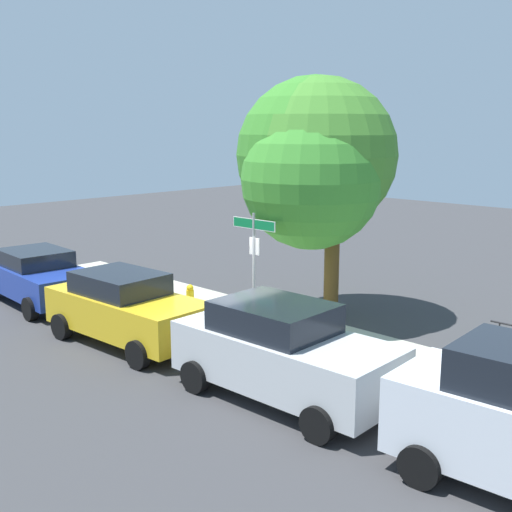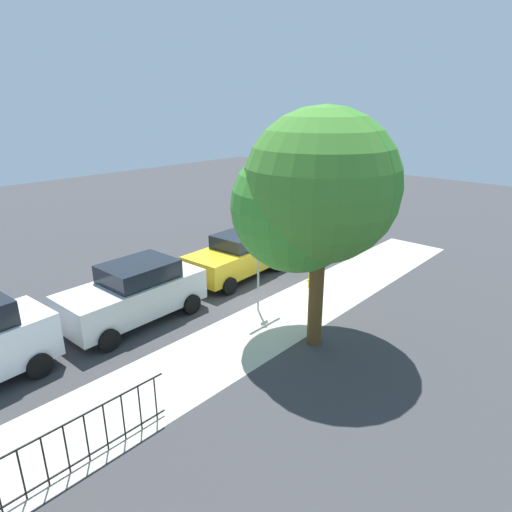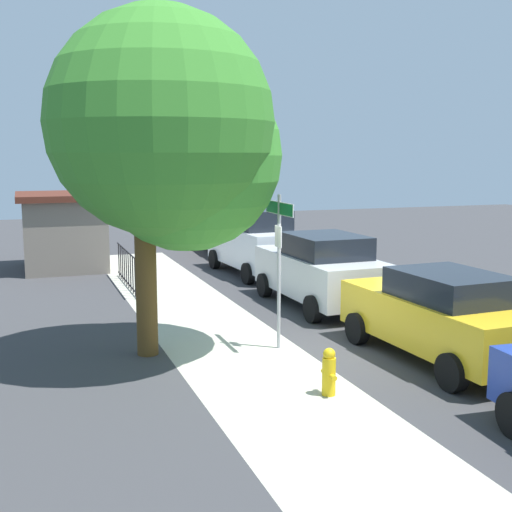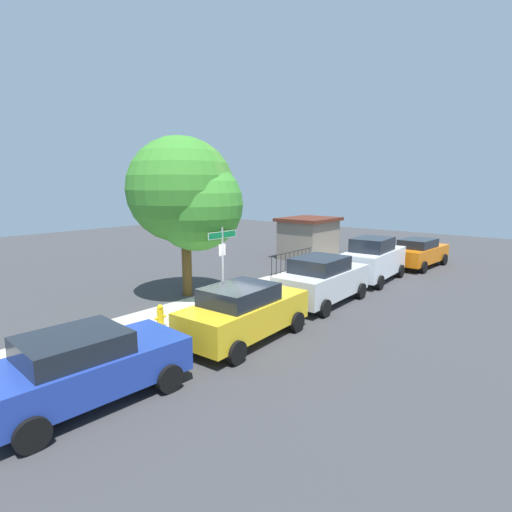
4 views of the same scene
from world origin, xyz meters
The scene contains 9 objects.
ground_plane centered at (0.00, 0.00, 0.00)m, with size 60.00×60.00×0.00m, color #38383A.
sidewalk_strip centered at (2.00, 1.30, 0.00)m, with size 24.00×2.60×0.00m, color #B1AF9C.
street_sign centered at (0.49, 0.40, 2.15)m, with size 1.40×0.07×3.06m.
shade_tree centered at (0.63, 2.54, 4.22)m, with size 4.23×4.40×6.43m.
car_blue centered at (-6.05, -1.92, 0.82)m, with size 4.29×2.28×1.57m.
car_yellow centered at (-1.25, -2.17, 0.87)m, with size 4.43×2.16×1.70m.
car_silver centered at (3.55, -1.96, 0.94)m, with size 4.44×2.17×1.85m.
iron_fence centered at (7.61, 2.30, 0.56)m, with size 3.88×0.04×1.07m.
fire_hydrant centered at (-2.21, 0.60, 0.38)m, with size 0.42×0.22×0.78m.
Camera 2 is at (10.20, 9.10, 6.47)m, focal length 30.87 mm.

